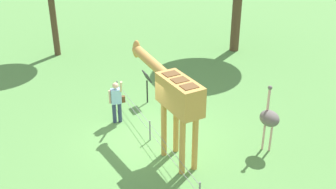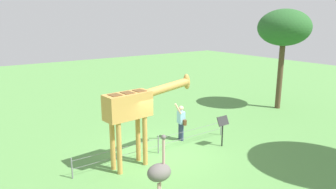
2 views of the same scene
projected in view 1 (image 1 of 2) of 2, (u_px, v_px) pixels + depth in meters
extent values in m
plane|color=#568E47|center=(153.00, 139.00, 13.90)|extent=(60.00, 60.00, 0.00)
cylinder|color=#C69347|center=(164.00, 129.00, 12.68)|extent=(0.18, 0.18, 1.88)
cylinder|color=#C69347|center=(176.00, 126.00, 12.88)|extent=(0.18, 0.18, 1.88)
cylinder|color=#C69347|center=(182.00, 146.00, 11.83)|extent=(0.18, 0.18, 1.88)
cylinder|color=#C69347|center=(195.00, 142.00, 12.02)|extent=(0.18, 0.18, 1.88)
cube|color=#C69347|center=(180.00, 94.00, 11.73)|extent=(1.76, 0.85, 0.90)
cube|color=brown|center=(171.00, 74.00, 11.92)|extent=(0.40, 0.47, 0.02)
cube|color=brown|center=(180.00, 80.00, 11.53)|extent=(0.40, 0.47, 0.02)
cube|color=brown|center=(189.00, 86.00, 11.14)|extent=(0.40, 0.47, 0.02)
cylinder|color=#C69347|center=(152.00, 63.00, 12.90)|extent=(2.29, 0.52, 0.53)
ellipsoid|color=#C69347|center=(136.00, 49.00, 13.73)|extent=(0.36, 0.29, 0.66)
cylinder|color=brown|center=(135.00, 44.00, 13.63)|extent=(0.05, 0.05, 0.14)
cylinder|color=brown|center=(138.00, 44.00, 13.67)|extent=(0.05, 0.05, 0.14)
cylinder|color=navy|center=(120.00, 112.00, 14.80)|extent=(0.14, 0.14, 0.78)
cylinder|color=navy|center=(114.00, 113.00, 14.76)|extent=(0.14, 0.14, 0.78)
cube|color=#8CBFE0|center=(116.00, 96.00, 14.49)|extent=(0.30, 0.40, 0.55)
sphere|color=#D8AD8C|center=(115.00, 86.00, 14.30)|extent=(0.22, 0.22, 0.22)
cylinder|color=#D8AD8C|center=(121.00, 87.00, 14.11)|extent=(0.35, 0.14, 0.52)
cylinder|color=#D8AD8C|center=(110.00, 97.00, 14.44)|extent=(0.08, 0.08, 0.50)
cube|color=brown|center=(122.00, 99.00, 14.66)|extent=(0.15, 0.22, 0.24)
cylinder|color=#CC9E93|center=(263.00, 137.00, 13.17)|extent=(0.07, 0.07, 0.90)
cylinder|color=#CC9E93|center=(271.00, 139.00, 13.10)|extent=(0.07, 0.07, 0.90)
ellipsoid|color=#66605B|center=(269.00, 118.00, 12.81)|extent=(0.70, 0.56, 0.49)
cylinder|color=#CC9E93|center=(268.00, 101.00, 12.69)|extent=(0.08, 0.08, 0.80)
sphere|color=#66605B|center=(270.00, 88.00, 12.49)|extent=(0.14, 0.14, 0.14)
cylinder|color=brown|center=(237.00, 9.00, 20.79)|extent=(0.47, 0.47, 4.41)
cylinder|color=brown|center=(53.00, 18.00, 20.30)|extent=(0.31, 0.31, 3.90)
cylinder|color=black|center=(147.00, 92.00, 16.14)|extent=(0.06, 0.06, 0.95)
cube|color=#2D2D2D|center=(147.00, 77.00, 15.84)|extent=(0.56, 0.21, 0.38)
cylinder|color=slate|center=(150.00, 131.00, 13.69)|extent=(0.05, 0.05, 0.75)
cylinder|color=slate|center=(117.00, 89.00, 16.55)|extent=(0.05, 0.05, 0.75)
cube|color=slate|center=(150.00, 124.00, 13.57)|extent=(7.00, 0.01, 0.01)
cube|color=slate|center=(150.00, 132.00, 13.71)|extent=(7.00, 0.01, 0.01)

